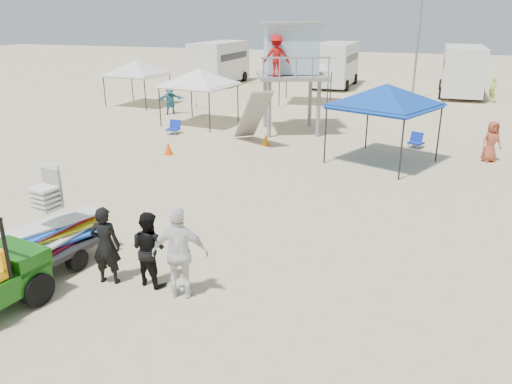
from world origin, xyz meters
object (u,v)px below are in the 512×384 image
(surf_trailer, at_px, (55,230))
(man_left, at_px, (106,245))
(canopy_blue, at_px, (386,88))
(lifeguard_tower, at_px, (291,53))

(surf_trailer, bearing_deg, man_left, -11.19)
(man_left, distance_m, canopy_blue, 12.04)
(man_left, distance_m, lifeguard_tower, 15.35)
(surf_trailer, distance_m, lifeguard_tower, 15.09)
(surf_trailer, xyz_separation_m, lifeguard_tower, (1.16, 14.79, 2.79))
(man_left, height_order, canopy_blue, canopy_blue)
(lifeguard_tower, bearing_deg, man_left, -88.66)
(surf_trailer, height_order, man_left, surf_trailer)
(man_left, xyz_separation_m, lifeguard_tower, (-0.35, 15.09, 2.78))
(man_left, xyz_separation_m, canopy_blue, (4.38, 11.04, 1.95))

